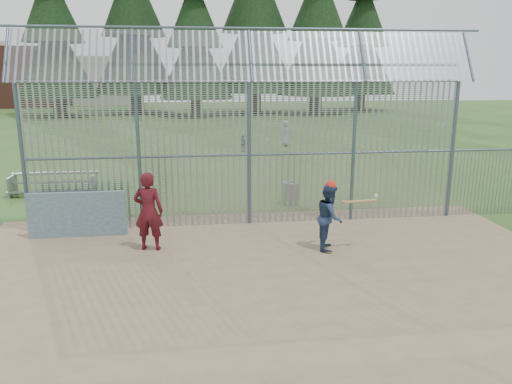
{
  "coord_description": "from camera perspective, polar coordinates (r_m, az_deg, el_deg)",
  "views": [
    {
      "loc": [
        -1.56,
        -10.11,
        4.28
      ],
      "look_at": [
        0.0,
        2.0,
        1.3
      ],
      "focal_mm": 35.0,
      "sensor_mm": 36.0,
      "label": 1
    }
  ],
  "objects": [
    {
      "name": "batter",
      "position": [
        12.23,
        8.42,
        -2.84
      ],
      "size": [
        0.8,
        0.92,
        1.61
      ],
      "primitive_type": "imported",
      "rotation": [
        0.0,
        0.0,
        1.29
      ],
      "color": "navy",
      "rests_on": "dirt_infield"
    },
    {
      "name": "distant_buildings",
      "position": [
        70.03,
        -25.92,
        11.82
      ],
      "size": [
        26.5,
        10.5,
        8.0
      ],
      "color": "brown",
      "rests_on": "ground"
    },
    {
      "name": "batting_gear",
      "position": [
        12.06,
        9.31,
        0.35
      ],
      "size": [
        1.25,
        0.42,
        0.55
      ],
      "color": "red",
      "rests_on": "ground"
    },
    {
      "name": "dugout_wall",
      "position": [
        13.85,
        -19.75,
        -2.43
      ],
      "size": [
        2.5,
        0.12,
        1.2
      ],
      "primitive_type": "cube",
      "color": "#38566B",
      "rests_on": "dirt_infield"
    },
    {
      "name": "trash_can",
      "position": [
        16.33,
        4.04,
        -0.13
      ],
      "size": [
        0.56,
        0.56,
        0.82
      ],
      "color": "gray",
      "rests_on": "ground"
    },
    {
      "name": "onlooker",
      "position": [
        12.29,
        -12.18,
        -2.16
      ],
      "size": [
        0.77,
        0.57,
        1.93
      ],
      "primitive_type": "imported",
      "rotation": [
        0.0,
        0.0,
        2.98
      ],
      "color": "maroon",
      "rests_on": "dirt_infield"
    },
    {
      "name": "conifer_row",
      "position": [
        52.15,
        -3.7,
        20.91
      ],
      "size": [
        38.48,
        12.26,
        20.2
      ],
      "color": "#332319",
      "rests_on": "ground"
    },
    {
      "name": "bg_kid_standing",
      "position": [
        29.13,
        3.48,
        6.72
      ],
      "size": [
        0.79,
        0.58,
        1.49
      ],
      "primitive_type": "imported",
      "rotation": [
        0.0,
        0.0,
        3.3
      ],
      "color": "gray",
      "rests_on": "ground"
    },
    {
      "name": "dirt_infield",
      "position": [
        10.63,
        1.75,
        -9.97
      ],
      "size": [
        14.0,
        10.0,
        0.02
      ],
      "primitive_type": "cube",
      "color": "#756047",
      "rests_on": "ground"
    },
    {
      "name": "bleacher",
      "position": [
        19.03,
        -22.1,
        0.96
      ],
      "size": [
        3.0,
        0.95,
        0.72
      ],
      "color": "slate",
      "rests_on": "ground"
    },
    {
      "name": "bg_kid_seated",
      "position": [
        26.84,
        -1.45,
        5.6
      ],
      "size": [
        0.6,
        0.56,
        0.99
      ],
      "primitive_type": "imported",
      "rotation": [
        0.0,
        0.0,
        2.44
      ],
      "color": "slate",
      "rests_on": "ground"
    },
    {
      "name": "backstop_fence",
      "position": [
        14.09,
        6.6,
        5.79
      ],
      "size": [
        20.09,
        0.81,
        5.3
      ],
      "color": "#47566B",
      "rests_on": "ground"
    },
    {
      "name": "ground",
      "position": [
        11.09,
        1.34,
        -8.99
      ],
      "size": [
        120.0,
        120.0,
        0.0
      ],
      "primitive_type": "plane",
      "color": "#2D511E",
      "rests_on": "ground"
    }
  ]
}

